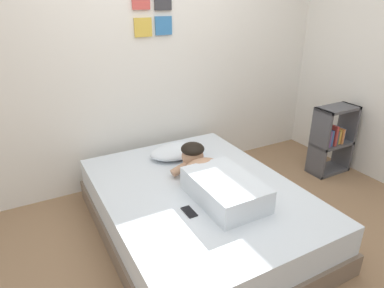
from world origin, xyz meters
name	(u,v)px	position (x,y,z in m)	size (l,w,h in m)	color
ground_plane	(226,242)	(0.00, 0.00, 0.00)	(11.91, 11.91, 0.00)	#8C6B4C
back_wall	(152,58)	(0.00, 1.38, 1.25)	(3.95, 0.12, 2.50)	silver
bed	(199,210)	(-0.12, 0.24, 0.20)	(1.50, 1.98, 0.40)	#726051
pillow	(177,151)	(-0.01, 0.84, 0.46)	(0.52, 0.32, 0.11)	silver
person_lying	(215,179)	(-0.03, 0.14, 0.51)	(0.43, 0.92, 0.27)	silver
coffee_cup	(195,157)	(0.10, 0.69, 0.44)	(0.12, 0.09, 0.07)	teal
cell_phone	(189,212)	(-0.34, -0.01, 0.41)	(0.07, 0.14, 0.01)	black
bookshelf	(332,139)	(1.66, 0.46, 0.39)	(0.45, 0.24, 0.75)	#4C4C51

